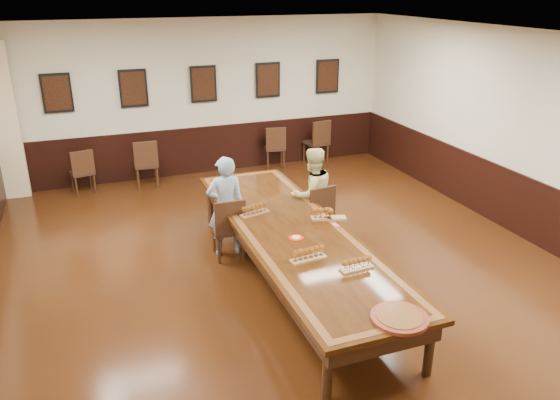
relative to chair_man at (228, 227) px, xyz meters
name	(u,v)px	position (x,y,z in m)	size (l,w,h in m)	color
floor	(293,280)	(0.64, -0.99, -0.49)	(8.00, 10.00, 0.02)	black
ceiling	(295,39)	(0.64, -0.99, 2.73)	(8.00, 10.00, 0.02)	white
wall_back	(203,98)	(0.64, 4.02, 1.12)	(8.00, 0.02, 3.20)	beige
wall_right	(538,140)	(4.65, -0.99, 1.12)	(0.02, 10.00, 3.20)	beige
chair_man	(228,227)	(0.00, 0.00, 0.00)	(0.45, 0.49, 0.96)	black
chair_woman	(315,212)	(1.43, 0.06, 0.00)	(0.45, 0.49, 0.96)	black
spare_chair_a	(82,171)	(-1.92, 3.59, -0.03)	(0.42, 0.46, 0.89)	black
spare_chair_b	(146,163)	(-0.70, 3.54, 0.01)	(0.46, 0.50, 0.97)	black
spare_chair_c	(275,146)	(2.13, 3.81, -0.01)	(0.44, 0.48, 0.93)	black
spare_chair_d	(316,141)	(3.11, 3.75, 0.02)	(0.47, 0.51, 1.00)	black
person_man	(226,206)	(0.01, 0.10, 0.29)	(0.56, 0.37, 1.53)	teal
person_woman	(312,194)	(1.42, 0.16, 0.27)	(0.74, 0.58, 1.50)	#E5E08F
pink_phone	(335,225)	(1.24, -1.04, 0.28)	(0.06, 0.13, 0.01)	#E84D6B
curtain	(5,122)	(-3.11, 3.83, 0.97)	(0.45, 0.18, 2.90)	beige
wainscoting	(293,247)	(0.64, -0.99, 0.02)	(8.00, 10.00, 1.00)	black
conference_table	(293,240)	(0.64, -0.99, 0.13)	(1.40, 5.00, 0.76)	black
posters	(203,84)	(0.64, 3.95, 1.42)	(6.14, 0.04, 0.74)	black
flight_a	(255,210)	(0.32, -0.30, 0.35)	(0.45, 0.24, 0.16)	olive
flight_b	(326,214)	(1.20, -0.82, 0.35)	(0.51, 0.28, 0.18)	olive
flight_c	(308,254)	(0.49, -1.83, 0.35)	(0.46, 0.18, 0.17)	olive
flight_d	(357,264)	(0.92, -2.24, 0.34)	(0.41, 0.15, 0.15)	olive
red_plate_grp	(296,238)	(0.57, -1.24, 0.28)	(0.20, 0.20, 0.03)	red
carved_platter	(399,318)	(0.83, -3.28, 0.29)	(0.72, 0.72, 0.05)	#5B1D12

